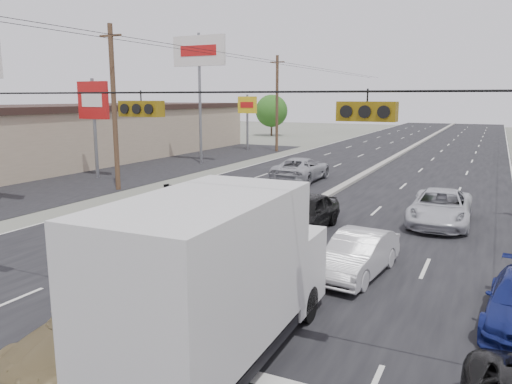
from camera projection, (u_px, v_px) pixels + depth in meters
ground at (103, 326)px, 12.65m from camera, size 200.00×200.00×0.00m
road_surface at (372, 171)px, 39.20m from camera, size 20.00×160.00×0.02m
center_median at (372, 170)px, 39.18m from camera, size 0.50×160.00×0.20m
strip_mall at (76, 135)px, 45.43m from camera, size 12.00×42.00×4.60m
parking_lot at (157, 166)px, 42.02m from camera, size 10.00×42.00×0.02m
utility_pole_left_b at (114, 107)px, 30.30m from camera, size 1.60×0.30×10.00m
utility_pole_left_c at (277, 103)px, 52.43m from camera, size 1.60×0.30×10.00m
traffic_signals at (138, 107)px, 11.03m from camera, size 25.00×0.30×0.54m
pole_sign_mid at (93, 106)px, 34.87m from camera, size 2.60×0.25×7.00m
pole_sign_billboard at (199, 59)px, 41.96m from camera, size 5.00×0.25×11.00m
pole_sign_far at (247, 109)px, 54.05m from camera, size 2.20×0.25×6.00m
tree_left_far at (272, 111)px, 74.44m from camera, size 4.80×4.80×6.12m
box_truck at (219, 276)px, 10.66m from camera, size 2.76×7.47×3.77m
tan_sedan at (116, 321)px, 10.97m from camera, size 2.67×5.96×1.70m
red_sedan at (233, 260)px, 15.77m from camera, size 1.87×4.07×1.29m
queue_car_a at (305, 212)px, 21.64m from camera, size 2.11×4.69×1.56m
queue_car_b at (358, 255)px, 16.06m from camera, size 1.96×4.42×1.41m
queue_car_c at (440, 208)px, 22.59m from camera, size 2.70×5.63×1.55m
oncoming_near at (216, 193)px, 25.80m from camera, size 3.03×5.95×1.65m
oncoming_far at (301, 169)px, 34.49m from camera, size 2.70×5.82×1.61m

